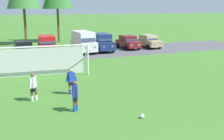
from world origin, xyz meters
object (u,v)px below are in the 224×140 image
at_px(parked_car_slot_right, 102,42).
at_px(player_striker_near, 33,87).
at_px(soccer_ball, 142,116).
at_px(parked_car_slot_center_left, 24,49).
at_px(parked_car_slot_end, 149,41).
at_px(parked_car_slot_far_right, 128,42).
at_px(player_midfield_center, 71,81).
at_px(parked_car_slot_center_right, 83,41).
at_px(soccer_goal, 40,60).
at_px(parked_car_slot_center, 47,45).
at_px(player_defender_far, 75,96).

bearing_deg(parked_car_slot_right, player_striker_near, -121.92).
distance_m(soccer_ball, player_striker_near, 6.58).
height_order(soccer_ball, parked_car_slot_right, parked_car_slot_right).
xyz_separation_m(parked_car_slot_center_left, parked_car_slot_end, (16.20, 1.12, 0.00)).
bearing_deg(parked_car_slot_far_right, player_midfield_center, -125.38).
height_order(parked_car_slot_center_left, parked_car_slot_end, same).
bearing_deg(parked_car_slot_center_right, soccer_ball, -97.87).
relative_size(soccer_goal, player_midfield_center, 4.60).
bearing_deg(parked_car_slot_center_left, parked_car_slot_right, 4.21).
xyz_separation_m(parked_car_slot_center, parked_car_slot_end, (13.60, 0.56, -0.24)).
bearing_deg(parked_car_slot_right, parked_car_slot_end, 3.58).
height_order(parked_car_slot_far_right, parked_car_slot_end, same).
relative_size(soccer_goal, parked_car_slot_center_left, 1.76).
bearing_deg(parked_car_slot_end, soccer_ball, -120.02).
distance_m(soccer_ball, parked_car_slot_right, 21.13).
bearing_deg(parked_car_slot_center, soccer_ball, -85.68).
xyz_separation_m(player_defender_far, parked_car_slot_center_left, (-1.34, 17.63, 0.05)).
bearing_deg(parked_car_slot_center, player_midfield_center, -92.92).
bearing_deg(player_midfield_center, parked_car_slot_end, 47.84).
relative_size(soccer_ball, player_striker_near, 0.13).
xyz_separation_m(player_midfield_center, parked_car_slot_center_right, (5.13, 15.36, 0.52)).
bearing_deg(player_midfield_center, parked_car_slot_right, 63.97).
height_order(player_defender_far, parked_car_slot_right, parked_car_slot_right).
height_order(player_defender_far, parked_car_slot_center_right, parked_car_slot_center_right).
relative_size(player_striker_near, parked_car_slot_center_left, 0.38).
relative_size(player_defender_far, parked_car_slot_center_left, 0.38).
bearing_deg(player_midfield_center, parked_car_slot_center_right, 71.54).
bearing_deg(parked_car_slot_center_right, parked_car_slot_end, 3.22).
bearing_deg(parked_car_slot_end, player_striker_near, -135.75).
height_order(soccer_ball, parked_car_slot_center, parked_car_slot_center).
height_order(soccer_goal, parked_car_slot_center, soccer_goal).
xyz_separation_m(player_striker_near, parked_car_slot_center_right, (7.45, 15.75, 0.52)).
relative_size(player_midfield_center, parked_car_slot_center_left, 0.38).
bearing_deg(parked_car_slot_right, parked_car_slot_center_right, -177.81).
relative_size(player_striker_near, player_midfield_center, 1.00).
relative_size(player_defender_far, parked_car_slot_center, 0.35).
height_order(soccer_ball, parked_car_slot_end, parked_car_slot_end).
distance_m(player_striker_near, player_midfield_center, 2.35).
relative_size(parked_car_slot_center, parked_car_slot_center_right, 0.97).
relative_size(parked_car_slot_center_left, parked_car_slot_center_right, 0.88).
distance_m(soccer_ball, parked_car_slot_center_right, 20.59).
relative_size(player_striker_near, parked_car_slot_far_right, 0.39).
height_order(player_striker_near, parked_car_slot_far_right, parked_car_slot_far_right).
height_order(parked_car_slot_center_left, parked_car_slot_far_right, same).
bearing_deg(player_striker_near, player_midfield_center, 9.52).
bearing_deg(parked_car_slot_center, parked_car_slot_right, 1.15).
bearing_deg(soccer_goal, player_striker_near, -100.93).
height_order(soccer_ball, parked_car_slot_center_right, parked_car_slot_center_right).
bearing_deg(parked_car_slot_center_left, parked_car_slot_center_right, 4.92).
bearing_deg(parked_car_slot_center, player_defender_far, -93.96).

